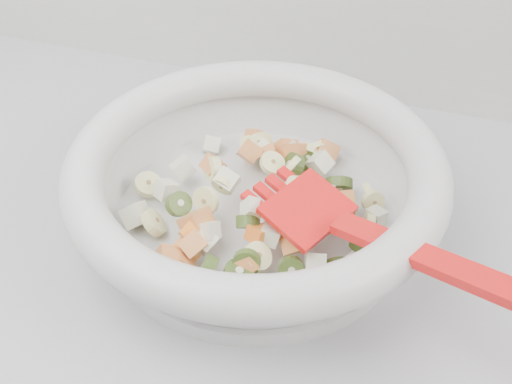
% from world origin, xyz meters
% --- Properties ---
extents(mixing_bowl, '(0.48, 0.36, 0.12)m').
position_xyz_m(mixing_bowl, '(-0.03, 1.45, 0.96)').
color(mixing_bowl, silver).
rests_on(mixing_bowl, counter).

